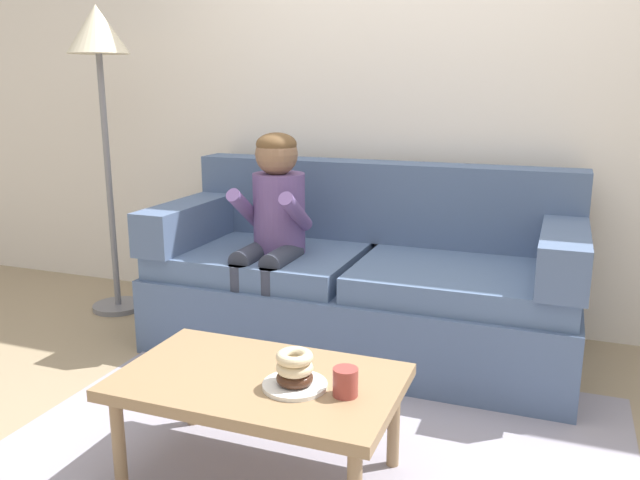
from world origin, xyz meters
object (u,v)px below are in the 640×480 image
(couch, at_px, (363,284))
(floor_lamp, at_px, (100,62))
(coffee_table, at_px, (259,388))
(mug, at_px, (345,382))
(donut, at_px, (295,378))
(person_child, at_px, (273,222))

(couch, xyz_separation_m, floor_lamp, (-1.55, 0.02, 1.11))
(coffee_table, xyz_separation_m, mug, (0.31, -0.02, 0.09))
(donut, xyz_separation_m, mug, (0.17, 0.01, 0.01))
(person_child, bearing_deg, coffee_table, -67.78)
(person_child, bearing_deg, mug, -55.26)
(mug, bearing_deg, coffee_table, 175.52)
(mug, height_order, floor_lamp, floor_lamp)
(coffee_table, relative_size, floor_lamp, 0.54)
(couch, distance_m, coffee_table, 1.24)
(coffee_table, height_order, donut, donut)
(coffee_table, bearing_deg, couch, 90.82)
(donut, relative_size, mug, 1.33)
(coffee_table, xyz_separation_m, floor_lamp, (-1.57, 1.26, 1.11))
(coffee_table, bearing_deg, floor_lamp, 141.25)
(person_child, xyz_separation_m, floor_lamp, (-1.15, 0.22, 0.78))
(person_child, bearing_deg, couch, 26.85)
(floor_lamp, bearing_deg, mug, -34.31)
(person_child, bearing_deg, floor_lamp, 168.93)
(floor_lamp, bearing_deg, coffee_table, -38.75)
(donut, bearing_deg, person_child, 117.98)
(donut, bearing_deg, mug, 1.79)
(couch, height_order, coffee_table, couch)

